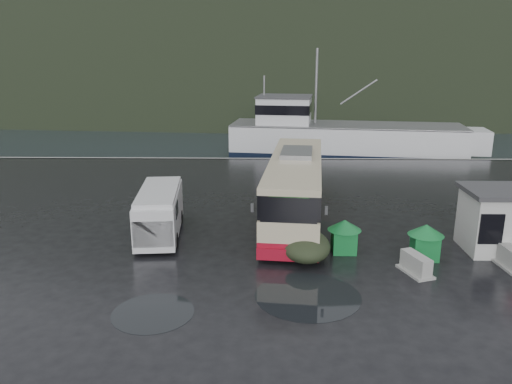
{
  "coord_description": "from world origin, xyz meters",
  "views": [
    {
      "loc": [
        -0.33,
        -20.51,
        8.54
      ],
      "look_at": [
        -0.78,
        3.75,
        1.7
      ],
      "focal_mm": 35.0,
      "sensor_mm": 36.0,
      "label": 1
    }
  ],
  "objects_px": {
    "dome_tent": "(304,258)",
    "coach_bus": "(295,218)",
    "fishing_trawler": "(345,144)",
    "jersey_barrier_a": "(415,273)",
    "jersey_barrier_c": "(512,268)",
    "white_van": "(161,235)",
    "waste_bin_right": "(424,258)",
    "ticket_kiosk": "(500,250)",
    "waste_bin_left": "(343,252)"
  },
  "relations": [
    {
      "from": "waste_bin_right",
      "to": "ticket_kiosk",
      "type": "xyz_separation_m",
      "value": [
        3.69,
        0.96,
        0.0
      ]
    },
    {
      "from": "jersey_barrier_c",
      "to": "fishing_trawler",
      "type": "xyz_separation_m",
      "value": [
        -2.41,
        28.47,
        0.0
      ]
    },
    {
      "from": "dome_tent",
      "to": "ticket_kiosk",
      "type": "bearing_deg",
      "value": 6.9
    },
    {
      "from": "white_van",
      "to": "ticket_kiosk",
      "type": "bearing_deg",
      "value": -11.3
    },
    {
      "from": "white_van",
      "to": "jersey_barrier_a",
      "type": "relative_size",
      "value": 3.5
    },
    {
      "from": "coach_bus",
      "to": "ticket_kiosk",
      "type": "xyz_separation_m",
      "value": [
        8.94,
        -4.27,
        0.0
      ]
    },
    {
      "from": "waste_bin_left",
      "to": "waste_bin_right",
      "type": "xyz_separation_m",
      "value": [
        3.35,
        -0.64,
        0.0
      ]
    },
    {
      "from": "waste_bin_right",
      "to": "fishing_trawler",
      "type": "relative_size",
      "value": 0.06
    },
    {
      "from": "dome_tent",
      "to": "jersey_barrier_c",
      "type": "xyz_separation_m",
      "value": [
        8.4,
        -0.92,
        0.0
      ]
    },
    {
      "from": "coach_bus",
      "to": "white_van",
      "type": "height_order",
      "value": "coach_bus"
    },
    {
      "from": "coach_bus",
      "to": "waste_bin_left",
      "type": "xyz_separation_m",
      "value": [
        1.9,
        -4.59,
        0.0
      ]
    },
    {
      "from": "waste_bin_right",
      "to": "white_van",
      "type": "bearing_deg",
      "value": 167.89
    },
    {
      "from": "jersey_barrier_a",
      "to": "fishing_trawler",
      "type": "relative_size",
      "value": 0.06
    },
    {
      "from": "ticket_kiosk",
      "to": "jersey_barrier_c",
      "type": "relative_size",
      "value": 2.18
    },
    {
      "from": "waste_bin_right",
      "to": "fishing_trawler",
      "type": "distance_m",
      "value": 27.46
    },
    {
      "from": "waste_bin_left",
      "to": "jersey_barrier_c",
      "type": "bearing_deg",
      "value": -14.13
    },
    {
      "from": "ticket_kiosk",
      "to": "jersey_barrier_a",
      "type": "height_order",
      "value": "ticket_kiosk"
    },
    {
      "from": "waste_bin_left",
      "to": "dome_tent",
      "type": "height_order",
      "value": "waste_bin_left"
    },
    {
      "from": "coach_bus",
      "to": "jersey_barrier_c",
      "type": "xyz_separation_m",
      "value": [
        8.52,
        -6.26,
        0.0
      ]
    },
    {
      "from": "waste_bin_left",
      "to": "fishing_trawler",
      "type": "relative_size",
      "value": 0.06
    },
    {
      "from": "waste_bin_left",
      "to": "jersey_barrier_a",
      "type": "bearing_deg",
      "value": -40.54
    },
    {
      "from": "coach_bus",
      "to": "dome_tent",
      "type": "xyz_separation_m",
      "value": [
        0.12,
        -5.34,
        0.0
      ]
    },
    {
      "from": "jersey_barrier_a",
      "to": "ticket_kiosk",
      "type": "bearing_deg",
      "value": 29.02
    },
    {
      "from": "coach_bus",
      "to": "jersey_barrier_c",
      "type": "distance_m",
      "value": 10.57
    },
    {
      "from": "jersey_barrier_a",
      "to": "dome_tent",
      "type": "bearing_deg",
      "value": 161.73
    },
    {
      "from": "coach_bus",
      "to": "white_van",
      "type": "relative_size",
      "value": 2.23
    },
    {
      "from": "white_van",
      "to": "jersey_barrier_c",
      "type": "height_order",
      "value": "white_van"
    },
    {
      "from": "coach_bus",
      "to": "ticket_kiosk",
      "type": "bearing_deg",
      "value": -19.58
    },
    {
      "from": "ticket_kiosk",
      "to": "fishing_trawler",
      "type": "xyz_separation_m",
      "value": [
        -2.84,
        26.49,
        0.0
      ]
    },
    {
      "from": "dome_tent",
      "to": "jersey_barrier_c",
      "type": "bearing_deg",
      "value": -6.25
    },
    {
      "from": "coach_bus",
      "to": "fishing_trawler",
      "type": "xyz_separation_m",
      "value": [
        6.11,
        22.22,
        0.0
      ]
    },
    {
      "from": "waste_bin_right",
      "to": "coach_bus",
      "type": "bearing_deg",
      "value": 135.1
    },
    {
      "from": "waste_bin_right",
      "to": "fishing_trawler",
      "type": "height_order",
      "value": "fishing_trawler"
    },
    {
      "from": "dome_tent",
      "to": "coach_bus",
      "type": "bearing_deg",
      "value": 91.29
    },
    {
      "from": "coach_bus",
      "to": "jersey_barrier_c",
      "type": "height_order",
      "value": "coach_bus"
    },
    {
      "from": "coach_bus",
      "to": "waste_bin_left",
      "type": "bearing_deg",
      "value": -61.56
    },
    {
      "from": "waste_bin_right",
      "to": "dome_tent",
      "type": "height_order",
      "value": "waste_bin_right"
    },
    {
      "from": "waste_bin_right",
      "to": "dome_tent",
      "type": "xyz_separation_m",
      "value": [
        -5.13,
        -0.11,
        0.0
      ]
    },
    {
      "from": "jersey_barrier_a",
      "to": "white_van",
      "type": "bearing_deg",
      "value": 159.75
    },
    {
      "from": "fishing_trawler",
      "to": "jersey_barrier_c",
      "type": "bearing_deg",
      "value": -77.37
    },
    {
      "from": "waste_bin_right",
      "to": "ticket_kiosk",
      "type": "relative_size",
      "value": 0.42
    },
    {
      "from": "fishing_trawler",
      "to": "jersey_barrier_a",
      "type": "bearing_deg",
      "value": -85.5
    },
    {
      "from": "white_van",
      "to": "waste_bin_right",
      "type": "height_order",
      "value": "white_van"
    },
    {
      "from": "waste_bin_right",
      "to": "jersey_barrier_c",
      "type": "xyz_separation_m",
      "value": [
        3.27,
        -1.03,
        0.0
      ]
    },
    {
      "from": "waste_bin_left",
      "to": "ticket_kiosk",
      "type": "relative_size",
      "value": 0.41
    },
    {
      "from": "waste_bin_right",
      "to": "jersey_barrier_a",
      "type": "xyz_separation_m",
      "value": [
        -0.81,
        -1.53,
        0.0
      ]
    },
    {
      "from": "dome_tent",
      "to": "jersey_barrier_c",
      "type": "relative_size",
      "value": 1.81
    },
    {
      "from": "white_van",
      "to": "jersey_barrier_c",
      "type": "distance_m",
      "value": 15.55
    },
    {
      "from": "waste_bin_left",
      "to": "waste_bin_right",
      "type": "bearing_deg",
      "value": -10.82
    },
    {
      "from": "waste_bin_left",
      "to": "ticket_kiosk",
      "type": "height_order",
      "value": "ticket_kiosk"
    }
  ]
}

